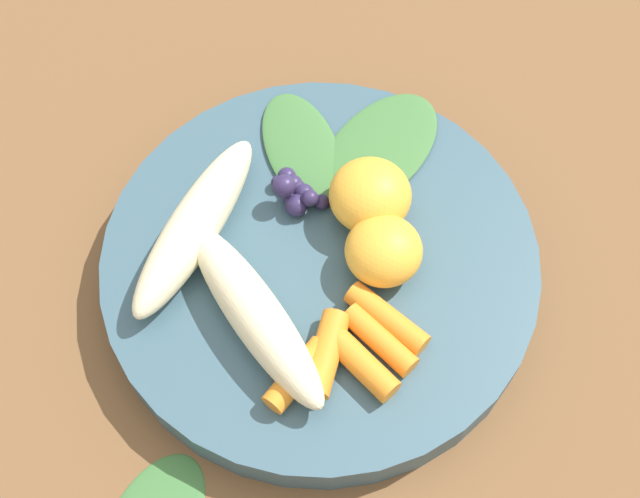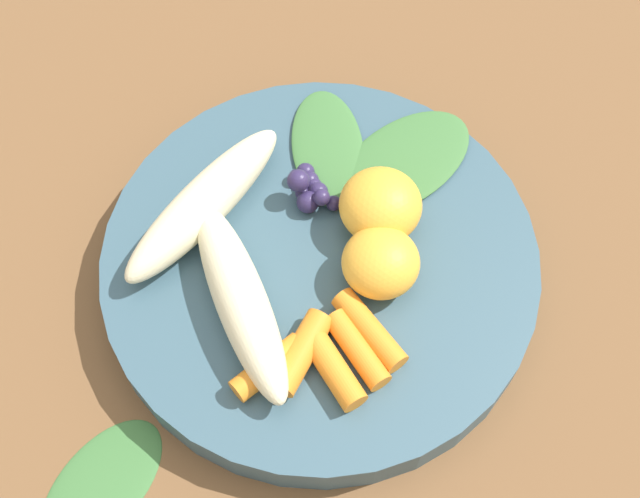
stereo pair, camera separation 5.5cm
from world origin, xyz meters
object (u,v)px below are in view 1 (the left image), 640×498
object	(u,v)px
bowl	(320,267)
orange_segment_near	(370,195)
banana_peeled_left	(255,314)
banana_peeled_right	(195,226)

from	to	relation	value
bowl	orange_segment_near	world-z (taller)	orange_segment_near
banana_peeled_left	banana_peeled_right	xyz separation A→B (m)	(0.03, 0.07, 0.00)
bowl	orange_segment_near	xyz separation A→B (m)	(0.05, -0.01, 0.04)
banana_peeled_left	orange_segment_near	distance (m)	0.11
bowl	orange_segment_near	size ratio (longest dim) A/B	5.31
banana_peeled_right	orange_segment_near	distance (m)	0.11
banana_peeled_left	orange_segment_near	size ratio (longest dim) A/B	2.67
banana_peeled_left	banana_peeled_right	size ratio (longest dim) A/B	1.00
bowl	banana_peeled_left	world-z (taller)	banana_peeled_left
bowl	banana_peeled_right	xyz separation A→B (m)	(-0.03, 0.07, 0.03)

